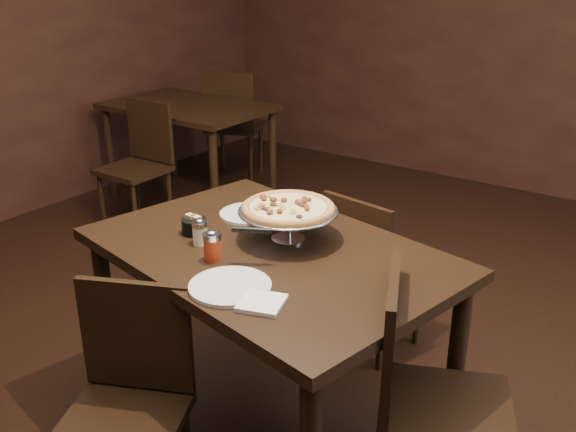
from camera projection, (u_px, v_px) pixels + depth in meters
The scene contains 16 objects.
room at pixel (308, 90), 2.08m from camera, with size 6.04×7.04×2.84m.
dining_table at pixel (269, 275), 2.37m from camera, with size 1.46×1.12×0.82m.
background_table at pixel (188, 117), 4.91m from camera, with size 1.21×0.81×0.76m.
pizza_stand at pixel (288, 208), 2.35m from camera, with size 0.37×0.37×0.15m.
parmesan_shaker at pixel (200, 232), 2.34m from camera, with size 0.06×0.06×0.10m.
pepper_flake_shaker at pixel (212, 246), 2.22m from camera, with size 0.06×0.06×0.11m.
packet_caddy at pixel (194, 226), 2.44m from camera, with size 0.09×0.09×0.07m.
napkin_stack at pixel (262, 303), 1.95m from camera, with size 0.13×0.13×0.01m, color white.
plate_left at pixel (249, 214), 2.62m from camera, with size 0.24×0.24×0.01m, color silver.
plate_near at pixel (230, 286), 2.04m from camera, with size 0.27×0.27×0.01m, color silver.
serving_spatula at pixel (252, 231), 2.17m from camera, with size 0.17×0.17×0.03m.
chair_far at pixel (368, 268), 3.01m from camera, with size 0.43×0.43×0.81m.
chair_near at pixel (128, 398), 2.11m from camera, with size 0.51×0.51×0.83m.
chair_side at pixel (424, 393), 2.06m from camera, with size 0.56×0.56×0.91m.
bg_chair_far at pixel (233, 121), 5.40m from camera, with size 0.58×0.58×0.94m.
bg_chair_near at pixel (140, 159), 4.49m from camera, with size 0.41×0.41×0.88m.
Camera 1 is at (1.21, -1.71, 1.81)m, focal length 40.00 mm.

